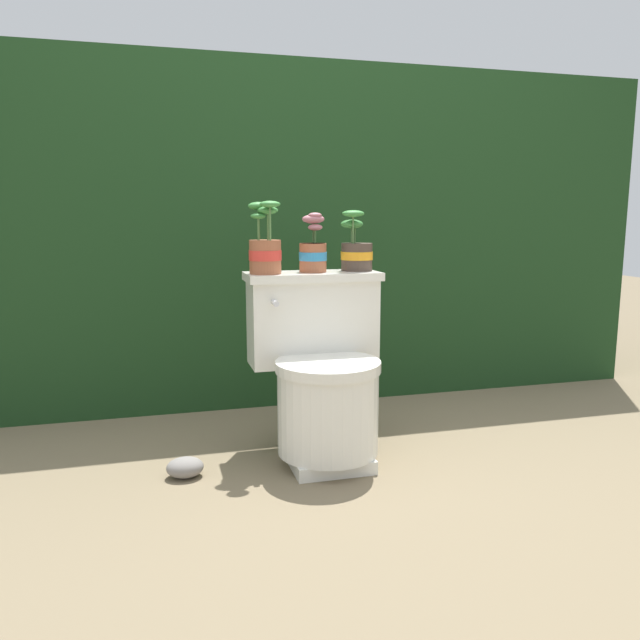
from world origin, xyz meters
name	(u,v)px	position (x,y,z in m)	size (l,w,h in m)	color
ground_plane	(356,465)	(0.00, 0.00, 0.00)	(12.00, 12.00, 0.00)	#75664C
hedge_backdrop	(284,235)	(0.00, 1.19, 0.77)	(3.45, 0.87, 1.55)	#193819
toilet	(322,372)	(-0.09, 0.12, 0.31)	(0.50, 0.50, 0.66)	silver
potted_plant_left	(265,249)	(-0.27, 0.23, 0.75)	(0.12, 0.13, 0.26)	#9E5638
potted_plant_midleft	(313,251)	(-0.09, 0.26, 0.74)	(0.11, 0.12, 0.22)	#9E5638
potted_plant_middle	(356,251)	(0.08, 0.27, 0.74)	(0.13, 0.12, 0.23)	#47382D
garden_stone	(185,467)	(-0.59, 0.05, 0.03)	(0.12, 0.10, 0.07)	gray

